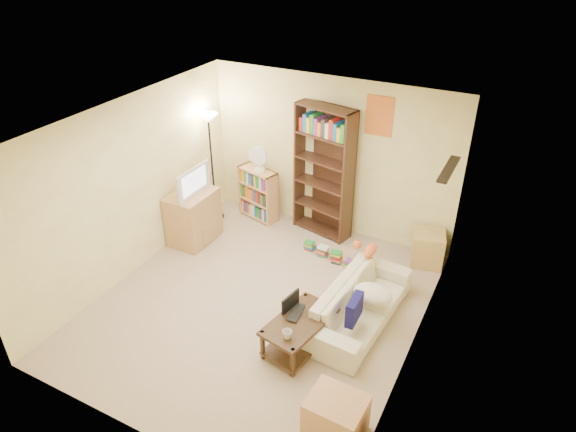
{
  "coord_description": "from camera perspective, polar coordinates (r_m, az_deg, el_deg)",
  "views": [
    {
      "loc": [
        2.76,
        -4.53,
        4.48
      ],
      "look_at": [
        0.09,
        0.64,
        1.05
      ],
      "focal_mm": 32.0,
      "sensor_mm": 36.0,
      "label": 1
    }
  ],
  "objects": [
    {
      "name": "floor_lamp",
      "position": [
        8.23,
        -8.7,
        8.7
      ],
      "size": [
        0.31,
        0.31,
        1.84
      ],
      "color": "black",
      "rests_on": "ground"
    },
    {
      "name": "tv_stand",
      "position": [
        8.12,
        -10.47,
        -0.11
      ],
      "size": [
        0.56,
        0.78,
        0.82
      ],
      "primitive_type": "cube",
      "rotation": [
        0.0,
        0.0,
        -0.02
      ],
      "color": "tan",
      "rests_on": "ground"
    },
    {
      "name": "television",
      "position": [
        7.82,
        -10.89,
        3.85
      ],
      "size": [
        0.75,
        0.12,
        0.43
      ],
      "primitive_type": "imported",
      "rotation": [
        0.0,
        0.0,
        1.56
      ],
      "color": "black",
      "rests_on": "tv_stand"
    },
    {
      "name": "sofa",
      "position": [
        6.58,
        8.02,
        -9.66
      ],
      "size": [
        1.93,
        1.0,
        0.53
      ],
      "primitive_type": "imported",
      "rotation": [
        0.0,
        0.0,
        1.49
      ],
      "color": "beige",
      "rests_on": "ground"
    },
    {
      "name": "tv_remote",
      "position": [
        6.21,
        3.83,
        -10.3
      ],
      "size": [
        0.07,
        0.17,
        0.02
      ],
      "primitive_type": "cube",
      "rotation": [
        0.0,
        0.0,
        0.11
      ],
      "color": "black",
      "rests_on": "coffee_table"
    },
    {
      "name": "coffee_table",
      "position": [
        6.18,
        1.28,
        -12.53
      ],
      "size": [
        0.69,
        1.01,
        0.41
      ],
      "rotation": [
        0.0,
        0.0,
        -0.19
      ],
      "color": "#3A2316",
      "rests_on": "ground"
    },
    {
      "name": "laptop",
      "position": [
        6.14,
        1.29,
        -10.79
      ],
      "size": [
        0.38,
        0.29,
        0.03
      ],
      "primitive_type": "imported",
      "rotation": [
        0.0,
        0.0,
        1.68
      ],
      "color": "black",
      "rests_on": "coffee_table"
    },
    {
      "name": "mug",
      "position": [
        5.83,
        -0.09,
        -13.03
      ],
      "size": [
        0.18,
        0.18,
        0.1
      ],
      "primitive_type": "imported",
      "rotation": [
        0.0,
        0.0,
        -0.34
      ],
      "color": "silver",
      "rests_on": "coffee_table"
    },
    {
      "name": "tabby_cat",
      "position": [
        6.97,
        8.87,
        -3.68
      ],
      "size": [
        0.42,
        0.17,
        0.14
      ],
      "color": "orange",
      "rests_on": "sofa"
    },
    {
      "name": "room",
      "position": [
        6.03,
        -3.51,
        2.17
      ],
      "size": [
        4.5,
        4.54,
        2.52
      ],
      "color": "tan",
      "rests_on": "ground"
    },
    {
      "name": "side_table",
      "position": [
        7.81,
        15.23,
        -3.44
      ],
      "size": [
        0.55,
        0.55,
        0.51
      ],
      "primitive_type": "cube",
      "rotation": [
        0.0,
        0.0,
        0.25
      ],
      "color": "#DBB76B",
      "rests_on": "ground"
    },
    {
      "name": "end_cabinet",
      "position": [
        5.42,
        5.34,
        -21.32
      ],
      "size": [
        0.57,
        0.49,
        0.46
      ],
      "primitive_type": "cube",
      "rotation": [
        0.0,
        0.0,
        -0.05
      ],
      "color": "tan",
      "rests_on": "ground"
    },
    {
      "name": "laptop_screen",
      "position": [
        6.13,
        0.28,
        -9.49
      ],
      "size": [
        0.07,
        0.31,
        0.21
      ],
      "primitive_type": "cube",
      "rotation": [
        0.0,
        0.0,
        -0.19
      ],
      "color": "white",
      "rests_on": "laptop"
    },
    {
      "name": "tall_bookshelf",
      "position": [
        7.9,
        4.0,
        5.21
      ],
      "size": [
        0.99,
        0.52,
        2.11
      ],
      "rotation": [
        0.0,
        0.0,
        -0.23
      ],
      "color": "#3C2517",
      "rests_on": "ground"
    },
    {
      "name": "cream_blanket",
      "position": [
        6.46,
        9.37,
        -8.52
      ],
      "size": [
        0.49,
        0.35,
        0.21
      ],
      "primitive_type": "ellipsoid",
      "color": "silver",
      "rests_on": "sofa"
    },
    {
      "name": "navy_pillow",
      "position": [
        6.12,
        7.37,
        -10.25
      ],
      "size": [
        0.11,
        0.35,
        0.32
      ],
      "primitive_type": "cube",
      "rotation": [
        0.0,
        0.0,
        1.59
      ],
      "color": "#131250",
      "rests_on": "sofa"
    },
    {
      "name": "short_bookshelf",
      "position": [
        8.59,
        -3.31,
        2.46
      ],
      "size": [
        0.74,
        0.45,
        0.89
      ],
      "rotation": [
        0.0,
        0.0,
        -0.27
      ],
      "color": "tan",
      "rests_on": "ground"
    },
    {
      "name": "desk_fan",
      "position": [
        8.24,
        -3.31,
        6.42
      ],
      "size": [
        0.32,
        0.18,
        0.44
      ],
      "color": "white",
      "rests_on": "short_bookshelf"
    },
    {
      "name": "book_stacks",
      "position": [
        7.72,
        4.72,
        -4.31
      ],
      "size": [
        0.91,
        0.33,
        0.2
      ],
      "color": "red",
      "rests_on": "ground"
    }
  ]
}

